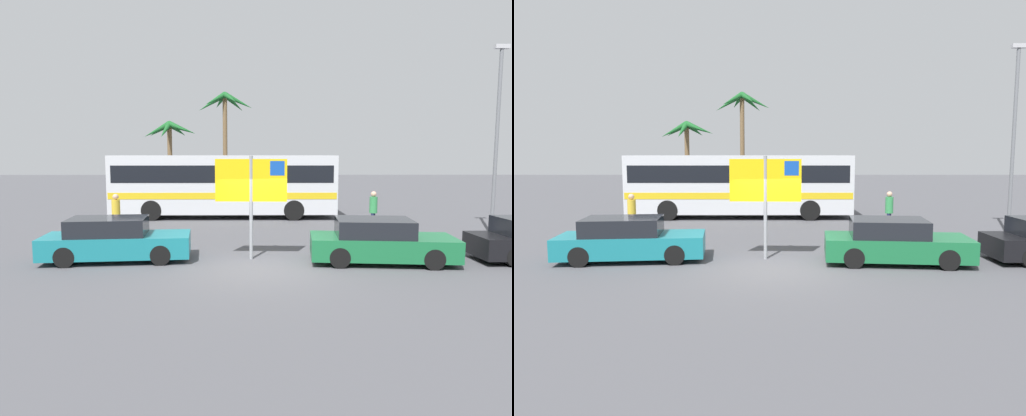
% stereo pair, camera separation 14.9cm
% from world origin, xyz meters
% --- Properties ---
extents(ground, '(120.00, 120.00, 0.00)m').
position_xyz_m(ground, '(0.00, 0.00, 0.00)').
color(ground, '#4C4C51').
extents(bus_front_coach, '(11.26, 2.46, 3.17)m').
position_xyz_m(bus_front_coach, '(-1.64, 10.89, 1.78)').
color(bus_front_coach, silver).
rests_on(bus_front_coach, ground).
extents(ferry_sign, '(2.20, 0.15, 3.20)m').
position_xyz_m(ferry_sign, '(-0.21, 1.30, 2.33)').
color(ferry_sign, gray).
rests_on(ferry_sign, ground).
extents(car_green, '(4.38, 2.16, 1.32)m').
position_xyz_m(car_green, '(3.60, 0.79, 0.64)').
color(car_green, '#196638').
rests_on(car_green, ground).
extents(car_teal, '(4.53, 2.11, 1.32)m').
position_xyz_m(car_teal, '(-4.42, 1.14, 0.64)').
color(car_teal, '#19757F').
rests_on(car_teal, ground).
extents(pedestrian_by_bus, '(0.32, 0.32, 1.73)m').
position_xyz_m(pedestrian_by_bus, '(4.77, 6.05, 1.02)').
color(pedestrian_by_bus, '#1E2347').
rests_on(pedestrian_by_bus, ground).
extents(pedestrian_crossing_lot, '(0.32, 0.32, 1.73)m').
position_xyz_m(pedestrian_crossing_lot, '(-5.45, 4.90, 1.02)').
color(pedestrian_crossing_lot, '#1E2347').
rests_on(pedestrian_crossing_lot, ground).
extents(lamp_post_left_side, '(0.56, 0.20, 7.47)m').
position_xyz_m(lamp_post_left_side, '(9.48, 5.62, 4.06)').
color(lamp_post_left_side, slate).
rests_on(lamp_post_left_side, ground).
extents(palm_tree_seaside, '(4.07, 4.11, 7.60)m').
position_xyz_m(palm_tree_seaside, '(-2.08, 20.67, 6.20)').
color(palm_tree_seaside, brown).
rests_on(palm_tree_seaside, ground).
extents(palm_tree_inland, '(3.57, 3.60, 5.45)m').
position_xyz_m(palm_tree_inland, '(-5.70, 18.89, 4.49)').
color(palm_tree_inland, brown).
rests_on(palm_tree_inland, ground).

